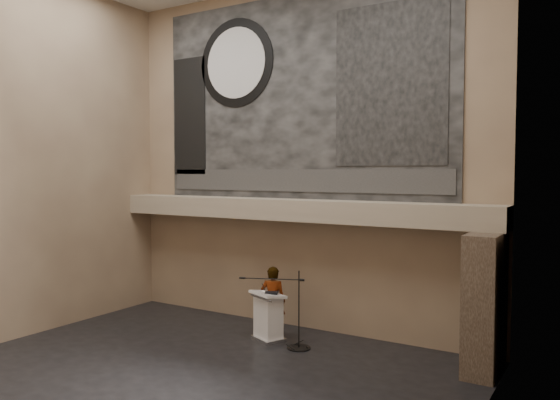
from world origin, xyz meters
The scene contains 19 objects.
floor centered at (0.00, 0.00, 0.00)m, with size 10.00×10.00×0.00m, color black.
wall_back centered at (0.00, 4.00, 4.25)m, with size 10.00×0.02×8.50m, color #79614C.
wall_left centered at (-5.00, 0.00, 4.25)m, with size 0.02×8.00×8.50m, color #79614C.
wall_right centered at (5.00, 0.00, 4.25)m, with size 0.02×8.00×8.50m, color #79614C.
soffit centered at (0.00, 3.60, 2.95)m, with size 10.00×0.80×0.50m, color gray.
sprinkler_left centered at (-1.60, 3.55, 2.67)m, with size 0.04×0.04×0.06m, color #B2893D.
sprinkler_right centered at (1.90, 3.55, 2.67)m, with size 0.04×0.04×0.06m, color #B2893D.
banner centered at (0.00, 3.97, 5.70)m, with size 8.00×0.05×5.00m, color black.
banner_text_strip centered at (0.00, 3.93, 3.65)m, with size 7.76×0.02×0.55m, color #2E2E2E.
banner_clock_rim centered at (-1.80, 3.93, 6.70)m, with size 2.30×2.30×0.02m, color black.
banner_clock_face centered at (-1.80, 3.91, 6.70)m, with size 1.84×1.84×0.02m, color silver.
banner_building_print centered at (2.40, 3.93, 5.80)m, with size 2.60×0.02×3.60m, color black.
banner_brick_print centered at (-3.40, 3.93, 5.40)m, with size 1.10×0.02×3.20m, color black.
stone_pier centered at (4.65, 3.15, 1.35)m, with size 0.60×1.40×2.70m, color #3D3025.
lectern centered at (0.03, 2.64, 0.55)m, with size 0.94×0.82×1.14m.
binder centered at (0.13, 2.62, 1.12)m, with size 0.28×0.23×0.04m, color black.
papers centered at (-0.11, 2.64, 1.10)m, with size 0.20×0.27×0.01m, color white.
speaker_person centered at (-0.08, 3.01, 0.82)m, with size 0.60×0.39×1.65m, color silver.
mic_stand centered at (0.86, 2.49, 0.27)m, with size 1.50×0.77×1.72m.
Camera 1 is at (6.73, -7.71, 3.87)m, focal length 35.00 mm.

